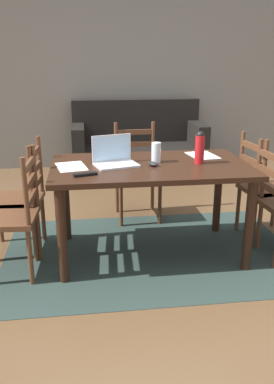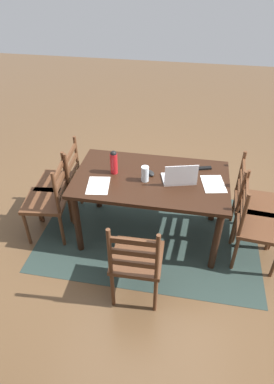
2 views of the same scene
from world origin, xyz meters
TOP-DOWN VIEW (x-y plane):
  - ground_plane at (0.00, 0.00)m, footprint 14.00×14.00m
  - area_rug at (0.00, 0.00)m, footprint 2.41×1.60m
  - dining_table at (0.00, 0.00)m, footprint 1.55×0.90m
  - chair_right_near at (1.07, -0.18)m, footprint 0.47×0.47m
  - chair_far_head at (-0.00, 0.82)m, footprint 0.45×0.45m
  - chair_left_near at (-1.07, -0.18)m, footprint 0.46×0.46m
  - chair_right_far at (1.07, 0.17)m, footprint 0.49×0.49m
  - chair_left_far at (-1.07, 0.18)m, footprint 0.48×0.48m
  - laptop at (-0.28, 0.03)m, footprint 0.37×0.30m
  - water_bottle at (0.38, -0.02)m, footprint 0.07×0.07m
  - drinking_glass at (0.05, 0.06)m, footprint 0.08×0.08m
  - computer_mouse at (0.01, -0.06)m, footprint 0.10×0.12m
  - tv_remote at (-0.51, -0.26)m, footprint 0.18×0.09m
  - paper_stack_left at (-0.62, -0.00)m, footprint 0.27×0.33m
  - paper_stack_right at (0.49, 0.23)m, footprint 0.25×0.32m

SIDE VIEW (x-z plane):
  - ground_plane at x=0.00m, z-range 0.00..0.00m
  - area_rug at x=0.00m, z-range 0.00..0.01m
  - chair_right_near at x=1.07m, z-range -0.01..0.94m
  - chair_far_head at x=0.00m, z-range -0.01..0.94m
  - chair_left_near at x=-1.07m, z-range -0.01..0.94m
  - chair_right_far at x=1.07m, z-range -0.01..0.94m
  - chair_left_far at x=-1.07m, z-range -0.01..0.94m
  - dining_table at x=0.00m, z-range 0.29..1.06m
  - paper_stack_left at x=-0.62m, z-range 0.77..0.78m
  - paper_stack_right at x=0.49m, z-range 0.77..0.78m
  - tv_remote at x=-0.51m, z-range 0.77..0.79m
  - computer_mouse at x=0.01m, z-range 0.77..0.81m
  - laptop at x=-0.28m, z-range 0.72..0.94m
  - drinking_glass at x=0.05m, z-range 0.77..0.93m
  - water_bottle at x=0.38m, z-range 0.78..1.03m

